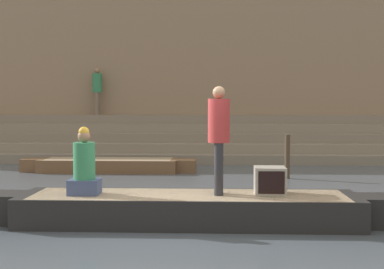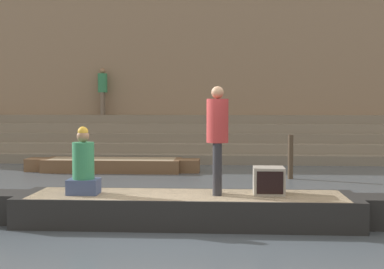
{
  "view_description": "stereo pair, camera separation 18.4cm",
  "coord_description": "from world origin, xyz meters",
  "px_view_note": "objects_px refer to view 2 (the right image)",
  "views": [
    {
      "loc": [
        0.7,
        -8.55,
        1.96
      ],
      "look_at": [
        0.27,
        1.19,
        1.38
      ],
      "focal_mm": 50.0,
      "sensor_mm": 36.0,
      "label": 1
    },
    {
      "loc": [
        0.88,
        -8.54,
        1.96
      ],
      "look_at": [
        0.27,
        1.19,
        1.38
      ],
      "focal_mm": 50.0,
      "sensor_mm": 36.0,
      "label": 2
    }
  ],
  "objects_px": {
    "tv_set": "(269,181)",
    "person_on_steps": "(103,88)",
    "moored_boat_shore": "(113,165)",
    "mooring_post": "(291,157)",
    "person_standing": "(217,132)",
    "person_rowing": "(83,167)",
    "rowboat_main": "(187,208)"
  },
  "relations": [
    {
      "from": "mooring_post",
      "to": "rowboat_main",
      "type": "bearing_deg",
      "value": -113.4
    },
    {
      "from": "rowboat_main",
      "to": "tv_set",
      "type": "relative_size",
      "value": 14.13
    },
    {
      "from": "tv_set",
      "to": "rowboat_main",
      "type": "bearing_deg",
      "value": -174.93
    },
    {
      "from": "rowboat_main",
      "to": "mooring_post",
      "type": "height_order",
      "value": "mooring_post"
    },
    {
      "from": "person_standing",
      "to": "moored_boat_shore",
      "type": "bearing_deg",
      "value": 114.03
    },
    {
      "from": "person_standing",
      "to": "moored_boat_shore",
      "type": "distance_m",
      "value": 7.24
    },
    {
      "from": "person_standing",
      "to": "mooring_post",
      "type": "bearing_deg",
      "value": 69.4
    },
    {
      "from": "person_rowing",
      "to": "rowboat_main",
      "type": "bearing_deg",
      "value": 5.94
    },
    {
      "from": "person_rowing",
      "to": "person_on_steps",
      "type": "relative_size",
      "value": 0.64
    },
    {
      "from": "moored_boat_shore",
      "to": "mooring_post",
      "type": "bearing_deg",
      "value": -12.9
    },
    {
      "from": "mooring_post",
      "to": "tv_set",
      "type": "bearing_deg",
      "value": -100.61
    },
    {
      "from": "tv_set",
      "to": "person_on_steps",
      "type": "distance_m",
      "value": 12.04
    },
    {
      "from": "rowboat_main",
      "to": "person_rowing",
      "type": "relative_size",
      "value": 6.37
    },
    {
      "from": "rowboat_main",
      "to": "person_on_steps",
      "type": "height_order",
      "value": "person_on_steps"
    },
    {
      "from": "tv_set",
      "to": "person_on_steps",
      "type": "bearing_deg",
      "value": 115.78
    },
    {
      "from": "person_rowing",
      "to": "tv_set",
      "type": "relative_size",
      "value": 2.22
    },
    {
      "from": "tv_set",
      "to": "person_on_steps",
      "type": "height_order",
      "value": "person_on_steps"
    },
    {
      "from": "person_rowing",
      "to": "mooring_post",
      "type": "distance_m",
      "value": 6.67
    },
    {
      "from": "rowboat_main",
      "to": "person_rowing",
      "type": "xyz_separation_m",
      "value": [
        -1.68,
        -0.07,
        0.66
      ]
    },
    {
      "from": "person_on_steps",
      "to": "moored_boat_shore",
      "type": "bearing_deg",
      "value": 142.5
    },
    {
      "from": "person_rowing",
      "to": "tv_set",
      "type": "xyz_separation_m",
      "value": [
        3.0,
        0.19,
        -0.22
      ]
    },
    {
      "from": "mooring_post",
      "to": "moored_boat_shore",
      "type": "bearing_deg",
      "value": 166.51
    },
    {
      "from": "person_standing",
      "to": "person_on_steps",
      "type": "height_order",
      "value": "person_on_steps"
    },
    {
      "from": "tv_set",
      "to": "person_on_steps",
      "type": "relative_size",
      "value": 0.29
    },
    {
      "from": "person_rowing",
      "to": "moored_boat_shore",
      "type": "height_order",
      "value": "person_rowing"
    },
    {
      "from": "mooring_post",
      "to": "person_on_steps",
      "type": "height_order",
      "value": "person_on_steps"
    },
    {
      "from": "rowboat_main",
      "to": "tv_set",
      "type": "height_order",
      "value": "tv_set"
    },
    {
      "from": "person_standing",
      "to": "person_rowing",
      "type": "distance_m",
      "value": 2.24
    },
    {
      "from": "person_on_steps",
      "to": "person_standing",
      "type": "bearing_deg",
      "value": 148.19
    },
    {
      "from": "tv_set",
      "to": "moored_boat_shore",
      "type": "bearing_deg",
      "value": 121.62
    },
    {
      "from": "person_rowing",
      "to": "person_on_steps",
      "type": "xyz_separation_m",
      "value": [
        -2.21,
        10.9,
        1.58
      ]
    },
    {
      "from": "person_standing",
      "to": "mooring_post",
      "type": "xyz_separation_m",
      "value": [
        1.8,
        5.25,
        -0.92
      ]
    }
  ]
}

